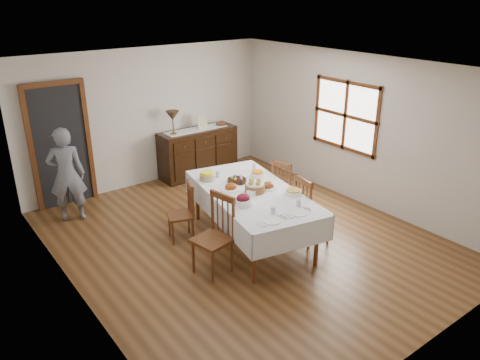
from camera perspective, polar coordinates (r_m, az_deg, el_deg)
ground at (r=7.24m, az=0.48°, el=-7.22°), size 6.00×6.00×0.00m
room_shell at (r=6.83m, az=-2.61°, el=5.91°), size 5.02×6.02×2.65m
dining_table at (r=6.88m, az=1.45°, el=-2.08°), size 1.66×2.58×0.82m
chair_left_near at (r=6.24m, az=-3.04°, el=-6.61°), size 0.53×0.53×1.09m
chair_left_far at (r=7.10m, az=-6.93°, el=-3.85°), size 0.48×0.48×0.90m
chair_right_near at (r=7.01m, az=8.51°, el=-3.59°), size 0.50×0.50×1.05m
chair_right_far at (r=7.81m, az=5.57°, el=-0.97°), size 0.48×0.48×0.98m
sideboard at (r=9.56m, az=-5.13°, el=3.39°), size 1.60×0.58×0.96m
person at (r=8.00m, az=-20.42°, el=0.95°), size 0.62×0.51×1.69m
bread_basket at (r=6.80m, az=1.82°, el=-0.84°), size 0.29×0.29×0.19m
egg_basket at (r=7.14m, az=-0.39°, el=-0.01°), size 0.29×0.29×0.11m
ham_platter_a at (r=6.90m, az=-1.11°, el=-0.89°), size 0.31×0.31×0.11m
ham_platter_b at (r=6.95m, az=3.44°, el=-0.73°), size 0.28×0.28×0.11m
beet_bowl at (r=6.38m, az=0.39°, el=-2.48°), size 0.24×0.24×0.16m
carrot_bowl at (r=7.37m, az=2.14°, el=0.76°), size 0.21×0.21×0.09m
pineapple_bowl at (r=7.24m, az=-4.05°, el=0.48°), size 0.23×0.23×0.13m
casserole_dish at (r=6.77m, az=6.50°, el=-1.47°), size 0.24×0.24×0.08m
butter_dish at (r=6.70m, az=1.49°, el=-1.57°), size 0.15×0.12×0.07m
setting_left at (r=6.05m, az=3.92°, el=-4.53°), size 0.44×0.31×0.10m
setting_right at (r=6.28m, az=7.09°, el=-3.58°), size 0.44×0.31×0.10m
glass_far_a at (r=7.34m, az=-2.73°, el=0.72°), size 0.07×0.07×0.10m
glass_far_b at (r=7.62m, az=1.72°, el=1.62°), size 0.06×0.06×0.11m
runner at (r=9.42m, az=-5.39°, el=6.16°), size 1.30×0.35×0.01m
table_lamp at (r=9.06m, az=-8.22°, el=7.68°), size 0.26×0.26×0.46m
picture_frame at (r=9.41m, az=-4.63°, el=7.03°), size 0.22×0.08×0.28m
deco_bowl at (r=9.68m, az=-2.35°, el=6.84°), size 0.20×0.20×0.06m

